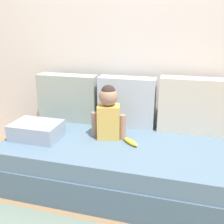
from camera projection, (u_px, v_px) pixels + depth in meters
ground_plane at (117, 181)px, 2.19m from camera, size 12.00×12.00×0.00m
back_wall at (133, 36)px, 2.34m from camera, size 5.10×0.10×2.40m
couch at (117, 162)px, 2.13m from camera, size 1.90×0.92×0.39m
throw_pillow_left at (68, 98)px, 2.46m from camera, size 0.58×0.16×0.46m
throw_pillow_center at (127, 102)px, 2.32m from camera, size 0.52×0.16×0.46m
throw_pillow_right at (193, 106)px, 2.17m from camera, size 0.59×0.16×0.49m
toddler at (108, 112)px, 2.06m from camera, size 0.30×0.18×0.46m
banana at (131, 142)px, 2.00m from camera, size 0.16×0.14×0.04m
folded_blanket at (37, 130)px, 2.10m from camera, size 0.40×0.28×0.14m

